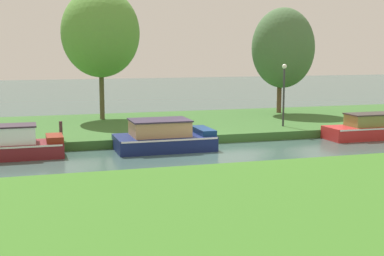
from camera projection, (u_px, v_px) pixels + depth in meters
The scene contains 8 objects.
ground_plane at pixel (222, 152), 23.11m from camera, with size 120.00×120.00×0.00m, color #3B5753.
riverbank_far at pixel (178, 125), 29.71m from camera, with size 72.00×10.00×0.40m, color #38672C.
riverbank_near at pixel (337, 204), 14.56m from camera, with size 72.00×10.00×0.40m, color #397023.
navy_barge at pixel (164, 137), 23.51m from camera, with size 4.21×2.32×1.34m.
willow_tree_left at pixel (100, 33), 30.11m from camera, with size 4.35×4.65×7.31m.
willow_tree_centre at pixel (283, 48), 33.03m from camera, with size 3.94×3.33×6.45m.
lamp_post at pixel (284, 88), 27.69m from camera, with size 0.24×0.24×3.19m.
mooring_post_near at pixel (61, 131), 23.62m from camera, with size 0.14×0.14×0.83m, color #462E30.
Camera 1 is at (-7.85, -21.36, 4.32)m, focal length 50.71 mm.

